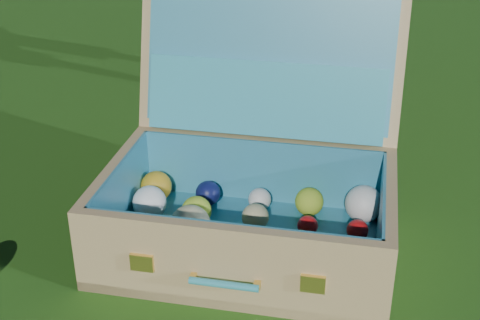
# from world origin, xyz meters

# --- Properties ---
(ground) EXTENTS (60.00, 60.00, 0.00)m
(ground) POSITION_xyz_m (0.00, 0.00, 0.00)
(ground) COLOR #215114
(ground) RESTS_ON ground
(suitcase) EXTENTS (0.85, 0.82, 0.63)m
(suitcase) POSITION_xyz_m (0.23, -0.06, 0.18)
(suitcase) COLOR tan
(suitcase) RESTS_ON ground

